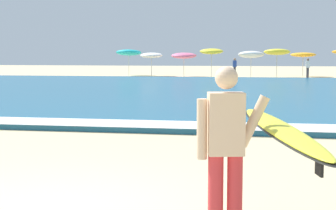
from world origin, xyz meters
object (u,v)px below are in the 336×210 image
beach_umbrella_1 (151,55)px  beach_umbrella_4 (251,55)px  surfer_with_board (254,138)px  beach_umbrella_0 (129,53)px  beach_umbrella_6 (303,55)px  beachgoer_near_row_left (235,67)px  beach_umbrella_3 (211,51)px  beachgoer_near_row_mid (308,68)px  beach_umbrella_5 (277,52)px  beach_umbrella_2 (184,56)px

beach_umbrella_1 → beach_umbrella_4: beach_umbrella_4 is taller
surfer_with_board → beach_umbrella_1: bearing=103.2°
beach_umbrella_0 → beach_umbrella_6: 15.17m
beach_umbrella_0 → beachgoer_near_row_left: size_ratio=1.52×
beach_umbrella_3 → beach_umbrella_6: size_ratio=1.13×
beach_umbrella_4 → beachgoer_near_row_mid: size_ratio=1.42×
beachgoer_near_row_mid → beach_umbrella_5: bearing=143.6°
beach_umbrella_3 → beachgoer_near_row_mid: size_ratio=1.53×
beach_umbrella_4 → beach_umbrella_5: beach_umbrella_5 is taller
beach_umbrella_6 → beachgoer_near_row_left: bearing=-162.6°
beach_umbrella_3 → beach_umbrella_6: 8.00m
beach_umbrella_1 → beach_umbrella_6: beach_umbrella_1 is taller
beachgoer_near_row_left → beach_umbrella_0: bearing=171.2°
beach_umbrella_2 → beachgoer_near_row_left: bearing=-3.1°
beachgoer_near_row_left → beach_umbrella_1: bearing=172.2°
beach_umbrella_0 → beach_umbrella_6: bearing=1.2°
beachgoer_near_row_left → beach_umbrella_5: bearing=-0.2°
beach_umbrella_6 → surfer_with_board: bearing=-95.6°
beach_umbrella_3 → beach_umbrella_5: size_ratio=1.00×
beach_umbrella_5 → beach_umbrella_6: 2.89m
beach_umbrella_6 → beach_umbrella_3: bearing=-161.2°
surfer_with_board → beach_umbrella_3: beach_umbrella_3 is taller
beach_umbrella_0 → beach_umbrella_3: size_ratio=0.99×
beach_umbrella_6 → beach_umbrella_4: bearing=-153.6°
beachgoer_near_row_left → beach_umbrella_2: bearing=176.9°
surfer_with_board → beach_umbrella_5: (1.62, 37.92, 1.04)m
beachgoer_near_row_mid → beach_umbrella_3: bearing=173.1°
beach_umbrella_0 → beach_umbrella_3: bearing=-16.6°
beachgoer_near_row_left → beachgoer_near_row_mid: 6.00m
beach_umbrella_0 → beach_umbrella_4: bearing=-9.7°
beach_umbrella_5 → beach_umbrella_6: beach_umbrella_5 is taller
beach_umbrella_0 → beach_umbrella_5: 13.00m
beach_umbrella_0 → beach_umbrella_1: (2.17, -0.47, -0.25)m
surfer_with_board → beach_umbrella_6: 39.91m
beach_umbrella_0 → beach_umbrella_4: 10.98m
beach_umbrella_4 → beach_umbrella_6: 4.85m
beach_umbrella_3 → beach_umbrella_4: (3.22, 0.42, -0.26)m
beach_umbrella_3 → beach_umbrella_4: size_ratio=1.07×
beach_umbrella_1 → beach_umbrella_2: bearing=-14.4°
surfer_with_board → beachgoer_near_row_mid: size_ratio=1.89×
beach_umbrella_2 → beachgoer_near_row_left: beach_umbrella_2 is taller
beach_umbrella_4 → beach_umbrella_5: size_ratio=0.93×
beach_umbrella_1 → beachgoer_near_row_mid: beach_umbrella_1 is taller
beach_umbrella_0 → beach_umbrella_5: beach_umbrella_5 is taller
beach_umbrella_2 → beach_umbrella_5: bearing=-1.8°
beach_umbrella_6 → beach_umbrella_0: bearing=-178.8°
surfer_with_board → beach_umbrella_2: beach_umbrella_2 is taller
beach_umbrella_6 → beach_umbrella_2: bearing=-171.2°
beach_umbrella_3 → beachgoer_near_row_left: (1.88, 0.80, -1.29)m
beach_umbrella_4 → beach_umbrella_5: bearing=9.9°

